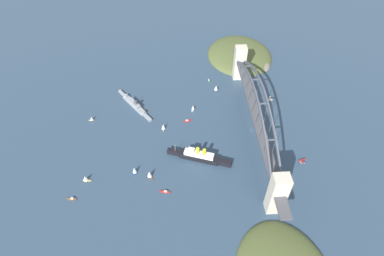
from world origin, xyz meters
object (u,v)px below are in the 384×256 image
small_boat_1 (216,88)px  small_boat_6 (92,119)px  small_boat_2 (134,170)px  small_boat_7 (165,192)px  small_boat_8 (187,121)px  harbor_arch_bridge (255,113)px  seaplane_second_in_formation (302,161)px  small_boat_3 (149,174)px  seaplane_taxiing_near_bridge (270,99)px  small_boat_4 (209,81)px  small_boat_9 (72,199)px  small_boat_0 (85,178)px  naval_cruiser (134,105)px  small_boat_5 (163,127)px  small_boat_10 (193,108)px  ocean_liner (199,156)px

small_boat_1 → small_boat_6: size_ratio=1.35×
small_boat_2 → small_boat_7: 45.33m
small_boat_6 → small_boat_7: 156.11m
small_boat_8 → small_boat_6: bearing=86.2°
harbor_arch_bridge → seaplane_second_in_formation: (-56.66, -49.75, -28.79)m
small_boat_3 → small_boat_7: small_boat_3 is taller
seaplane_taxiing_near_bridge → small_boat_4: (51.34, 84.09, -1.11)m
small_boat_1 → small_boat_8: (-64.16, 45.98, -3.92)m
small_boat_9 → small_boat_7: bearing=-88.0°
harbor_arch_bridge → small_boat_0: 216.40m
small_boat_4 → seaplane_taxiing_near_bridge: bearing=-121.4°
seaplane_taxiing_near_bridge → small_boat_3: (-126.51, 168.74, 3.05)m
small_boat_4 → small_boat_7: bearing=161.4°
naval_cruiser → small_boat_1: (28.95, -119.67, 1.89)m
small_boat_4 → small_boat_5: bearing=145.6°
seaplane_taxiing_near_bridge → small_boat_2: bearing=122.7°
small_boat_1 → small_boat_10: 55.69m
ocean_liner → small_boat_2: bearing=101.9°
small_boat_3 → small_boat_1: bearing=-31.2°
naval_cruiser → seaplane_taxiing_near_bridge: 195.22m
ocean_liner → naval_cruiser: bearing=39.8°
small_boat_9 → seaplane_second_in_formation: bearing=-82.0°
seaplane_second_in_formation → small_boat_2: 198.54m
small_boat_5 → small_boat_7: 98.12m
small_boat_6 → small_boat_10: 139.05m
seaplane_second_in_formation → small_boat_5: (64.65, 165.85, 2.54)m
harbor_arch_bridge → small_boat_4: size_ratio=26.84×
ocean_liner → small_boat_5: 68.99m
ocean_liner → small_boat_7: (-44.48, 40.95, -4.68)m
ocean_liner → small_boat_6: 159.73m
seaplane_second_in_formation → small_boat_4: seaplane_second_in_formation is taller
small_boat_6 → small_boat_10: bearing=-84.3°
small_boat_1 → small_boat_2: bearing=143.0°
ocean_liner → small_boat_0: (-24.18, 130.54, -1.43)m
small_boat_10 → small_boat_0: bearing=131.6°
seaplane_taxiing_near_bridge → small_boat_3: small_boat_3 is taller
small_boat_2 → small_boat_4: small_boat_2 is taller
small_boat_4 → small_boat_3: bearing=154.5°
small_boat_5 → small_boat_6: (22.05, 97.21, -0.93)m
small_boat_6 → small_boat_0: bearing=-174.2°
harbor_arch_bridge → small_boat_2: size_ratio=28.56×
seaplane_second_in_formation → small_boat_7: seaplane_second_in_formation is taller
small_boat_0 → small_boat_10: small_boat_10 is taller
small_boat_4 → small_boat_6: small_boat_6 is taller
small_boat_1 → small_boat_3: (-153.87, 93.19, 0.29)m
small_boat_5 → small_boat_1: bearing=-45.2°
naval_cruiser → small_boat_6: 61.72m
small_boat_9 → small_boat_1: bearing=-44.5°
seaplane_second_in_formation → small_boat_7: size_ratio=0.79×
seaplane_taxiing_near_bridge → small_boat_6: small_boat_6 is taller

